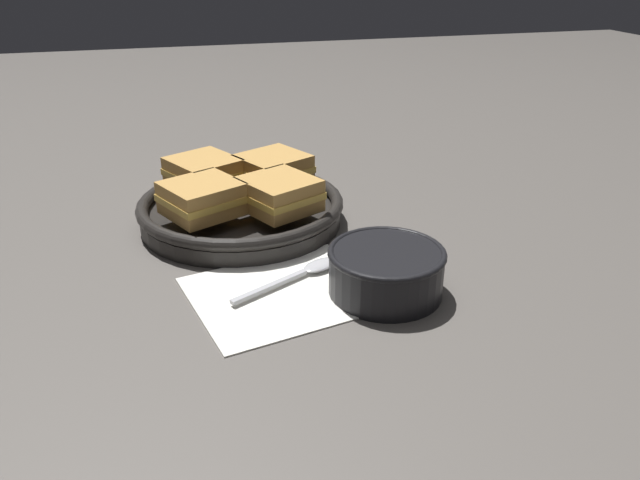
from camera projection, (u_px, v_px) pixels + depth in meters
The scene contains 9 objects.
ground_plane at pixel (329, 269), 0.82m from camera, with size 4.00×4.00×0.00m, color #56514C.
napkin at pixel (284, 291), 0.76m from camera, with size 0.25×0.23×0.00m.
soup_bowl at pixel (386, 269), 0.75m from camera, with size 0.14×0.14×0.06m.
spoon at pixel (307, 271), 0.80m from camera, with size 0.16×0.09×0.01m.
skillet at pixel (241, 210), 0.95m from camera, with size 0.31×0.31×0.04m.
sandwich_near_left at pixel (273, 169), 0.98m from camera, with size 0.13×0.13×0.05m.
sandwich_near_right at pixel (204, 173), 0.97m from camera, with size 0.13×0.13×0.05m.
sandwich_far_left at pixel (202, 198), 0.87m from camera, with size 0.13×0.13×0.05m.
sandwich_far_right at pixel (279, 194), 0.89m from camera, with size 0.13×0.13×0.05m.
Camera 1 is at (-0.20, -0.69, 0.39)m, focal length 35.00 mm.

